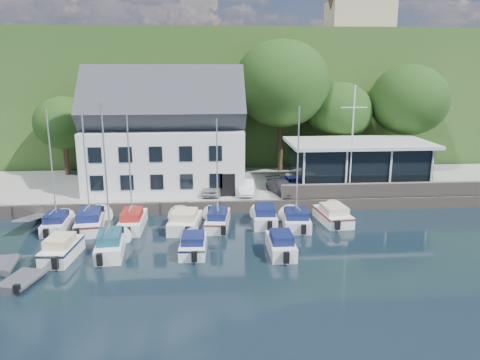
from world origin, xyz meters
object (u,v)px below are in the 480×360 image
Objects in this scene: car_white at (246,187)px; boat_r1_5 at (265,215)px; boat_r2_0 at (61,247)px; boat_r2_2 at (193,243)px; boat_r1_0 at (53,176)px; dinghy_0 at (1,265)px; club_pavilion at (357,163)px; boat_r1_7 at (333,213)px; boat_r1_4 at (217,172)px; boat_r2_3 at (281,242)px; car_blue at (294,183)px; harbor_building at (165,140)px; boat_r2_1 at (106,183)px; boat_r1_6 at (297,171)px; boat_r1_3 at (185,220)px; boat_r1_1 at (86,169)px; flagpole at (352,140)px; dinghy_1 at (20,280)px; car_silver at (210,187)px; car_dgrey at (282,187)px; boat_r1_2 at (130,171)px.

car_white is 0.69× the size of boat_r1_5.
boat_r2_0 is 8.37m from boat_r2_2.
boat_r1_0 is 8.08m from dinghy_0.
boat_r2_0 is at bearing -149.82° from club_pavilion.
boat_r1_0 is 21.39m from boat_r1_7.
boat_r1_4 is 1.57× the size of boat_r2_3.
car_blue is 0.72× the size of boat_r2_3.
harbor_building is at bearing 159.63° from car_white.
boat_r2_1 is 3.32× the size of dinghy_0.
boat_r1_7 is (3.12, 0.91, -3.65)m from boat_r1_6.
boat_r2_0 is at bearing -138.88° from boat_r1_3.
boat_r1_1 reaches higher than boat_r1_6.
car_white is 11.27m from boat_r2_3.
flagpole is (9.14, -0.51, 4.08)m from car_white.
boat_r1_4 is at bearing 53.08° from dinghy_1.
harbor_building is 12.66m from boat_r1_5.
boat_r1_5 is 1.94× the size of dinghy_0.
car_blue is (7.61, 0.51, 0.02)m from car_silver.
boat_r1_7 reaches higher than dinghy_0.
club_pavilion is 8.34m from car_dgrey.
boat_r2_3 is at bearing -22.68° from boat_r1_0.
dinghy_0 is (-10.80, -6.41, -0.42)m from boat_r1_3.
car_dgrey is at bearing -148.92° from car_blue.
car_dgrey is at bearing -159.64° from club_pavilion.
car_dgrey reaches higher than boat_r1_5.
boat_r1_7 is at bearing 9.76° from dinghy_0.
car_blue reaches higher than boat_r2_2.
boat_r1_0 is (-7.55, -8.67, -1.22)m from harbor_building.
boat_r1_5 is 18.40m from dinghy_0.
boat_r1_0 is 1.54× the size of boat_r2_0.
boat_r2_2 is at bearing -40.83° from boat_r1_1.
harbor_building is 4.94× the size of dinghy_1.
boat_r1_5 reaches higher than boat_r2_2.
car_white is 6.74m from boat_r1_4.
club_pavilion is at bearing -1.59° from harbor_building.
flagpole is at bearing -12.88° from harbor_building.
boat_r1_6 is 6.43m from boat_r2_3.
boat_r1_1 reaches higher than car_silver.
boat_r1_3 is at bearing 22.69° from dinghy_0.
flagpole is at bearing 48.88° from boat_r1_6.
boat_r1_2 is (-18.26, -4.99, -1.26)m from flagpole.
boat_r1_0 is 12.05m from boat_r1_4.
car_silver is 1.34× the size of dinghy_0.
flagpole is 8.31m from boat_r1_6.
boat_r1_2 reaches higher than boat_r1_0.
boat_r1_3 is 4.67m from boat_r2_2.
boat_r1_5 is at bearing 47.62° from boat_r2_2.
boat_r1_6 is at bearing 7.00° from boat_r1_3.
car_silver is 7.62m from car_blue.
boat_r1_6 is at bearing -18.63° from boat_r1_5.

